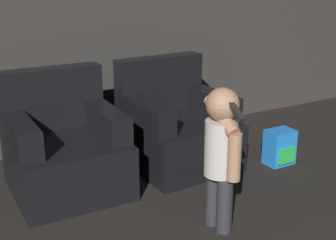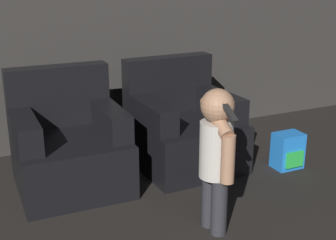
# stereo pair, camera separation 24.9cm
# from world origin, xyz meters

# --- Properties ---
(wall_back) EXTENTS (8.40, 0.05, 2.60)m
(wall_back) POSITION_xyz_m (0.00, 4.50, 1.30)
(wall_back) COLOR #33302D
(wall_back) RESTS_ON ground_plane
(armchair_left) EXTENTS (0.79, 0.82, 0.87)m
(armchair_left) POSITION_xyz_m (-0.68, 3.69, 0.31)
(armchair_left) COLOR black
(armchair_left) RESTS_ON ground_plane
(armchair_right) EXTENTS (0.81, 0.84, 0.87)m
(armchair_right) POSITION_xyz_m (0.27, 3.69, 0.31)
(armchair_right) COLOR black
(armchair_right) RESTS_ON ground_plane
(person_toddler) EXTENTS (0.20, 0.35, 0.92)m
(person_toddler) POSITION_xyz_m (-0.02, 2.65, 0.54)
(person_toddler) COLOR #28282D
(person_toddler) RESTS_ON ground_plane
(toy_backpack) EXTENTS (0.23, 0.19, 0.30)m
(toy_backpack) POSITION_xyz_m (1.02, 3.24, 0.15)
(toy_backpack) COLOR blue
(toy_backpack) RESTS_ON ground_plane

